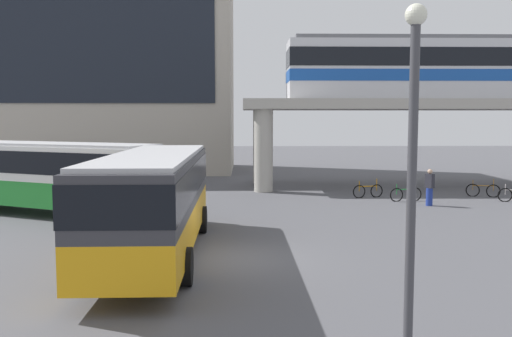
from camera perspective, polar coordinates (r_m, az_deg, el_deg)
The scene contains 11 objects.
ground_plane at distance 26.73m, azimuth -1.76°, elevation -4.02°, with size 120.00×120.00×0.00m, color #515156.
station_building at distance 47.81m, azimuth -16.58°, elevation 11.92°, with size 22.75×10.35×20.12m.
elevated_platform at distance 36.77m, azimuth 21.01°, elevation 5.36°, with size 27.85×5.74×5.44m.
train at distance 36.22m, azimuth 18.29°, elevation 9.90°, with size 18.51×2.96×3.84m.
bus_main at distance 17.22m, azimuth -10.49°, elevation -2.52°, with size 2.88×11.07×3.22m.
bus_secondary at distance 25.97m, azimuth -20.73°, elevation -0.20°, with size 11.08×6.98×3.22m.
bicycle_orange at distance 30.46m, azimuth 11.57°, elevation -2.31°, with size 1.75×0.51×1.04m.
bicycle_green at distance 29.58m, azimuth 15.32°, elevation -2.60°, with size 1.77×0.42×1.04m.
bicycle_brown at distance 32.59m, azimuth 22.54°, elevation -2.11°, with size 1.71×0.63×1.04m.
pedestrian_waiting_near_stop at distance 28.31m, azimuth 17.61°, elevation -1.98°, with size 0.44×0.48×1.82m.
lamp_post at distance 9.44m, azimuth 15.96°, elevation 1.10°, with size 0.36×0.36×6.13m.
Camera 1 is at (0.29, -16.39, 4.27)m, focal length 38.45 mm.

